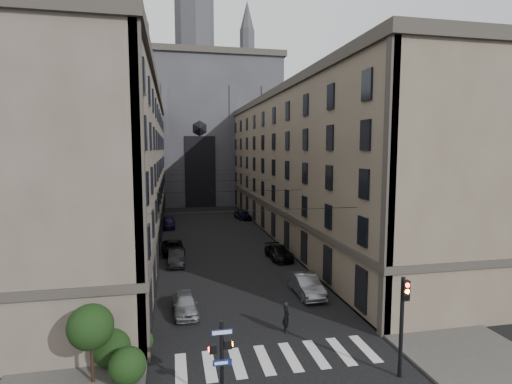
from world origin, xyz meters
TOP-DOWN VIEW (x-y plane):
  - sidewalk_left at (-10.50, 36.00)m, footprint 7.00×80.00m
  - sidewalk_right at (10.50, 36.00)m, footprint 7.00×80.00m
  - zebra_crossing at (0.00, 5.00)m, footprint 11.00×3.20m
  - building_left at (-13.44, 36.00)m, footprint 13.60×60.60m
  - building_right at (13.44, 36.00)m, footprint 13.60×60.60m
  - gothic_tower at (0.00, 74.96)m, footprint 35.00×23.00m
  - pedestrian_signal_left at (-3.51, 1.50)m, footprint 1.02×0.38m
  - traffic_light_right at (5.60, 1.92)m, footprint 0.34×0.50m
  - shrub_cluster at (-8.72, 5.01)m, footprint 3.90×4.40m
  - tram_wires at (0.00, 35.63)m, footprint 14.00×60.00m
  - car_left_near at (-4.78, 12.13)m, footprint 1.88×4.27m
  - car_left_midnear at (-5.22, 24.31)m, footprint 1.65×4.52m
  - car_left_midfar at (-5.54, 28.83)m, footprint 2.64×5.15m
  - car_left_far at (-6.20, 43.68)m, footprint 2.07×5.04m
  - car_right_near at (4.71, 13.85)m, footprint 1.78×4.95m
  - car_right_midnear at (5.39, 24.47)m, footprint 2.24×4.81m
  - car_right_midfar at (5.27, 24.13)m, footprint 2.31×4.84m
  - car_right_far at (5.74, 48.73)m, footprint 2.56×5.01m
  - pedestrian at (1.37, 8.00)m, footprint 0.52×0.75m

SIDE VIEW (x-z plane):
  - zebra_crossing at x=0.00m, z-range 0.00..0.01m
  - sidewalk_left at x=-10.50m, z-range 0.00..0.15m
  - sidewalk_right at x=10.50m, z-range 0.00..0.15m
  - car_right_midnear at x=5.39m, z-range 0.00..1.33m
  - car_right_midfar at x=5.27m, z-range 0.00..1.36m
  - car_left_midfar at x=-5.54m, z-range 0.00..1.39m
  - car_left_near at x=-4.78m, z-range 0.00..1.43m
  - car_left_far at x=-6.20m, z-range 0.00..1.46m
  - car_left_midnear at x=-5.22m, z-range 0.00..1.48m
  - car_right_near at x=4.71m, z-range 0.00..1.63m
  - car_right_far at x=5.74m, z-range 0.00..1.63m
  - pedestrian at x=1.37m, z-range 0.00..1.96m
  - shrub_cluster at x=-8.72m, z-range -0.15..3.75m
  - pedestrian_signal_left at x=-3.51m, z-range 0.32..4.32m
  - traffic_light_right at x=5.60m, z-range 0.69..5.89m
  - tram_wires at x=0.00m, z-range 7.03..7.46m
  - building_left at x=-13.44m, z-range -0.08..18.77m
  - building_right at x=13.44m, z-range -0.08..18.77m
  - gothic_tower at x=0.00m, z-range -11.20..46.80m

